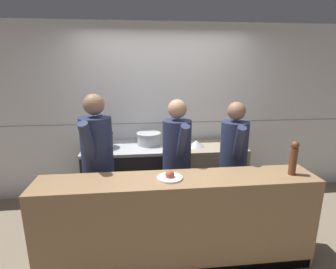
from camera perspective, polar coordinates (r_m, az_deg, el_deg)
The scene contains 13 objects.
ground_plane at distance 3.22m, azimuth 1.46°, elevation -23.62°, with size 14.00×14.00×0.00m, color #7F705B.
wall_back_tiled at distance 4.01m, azimuth -1.16°, elevation 4.77°, with size 8.00×0.06×2.60m.
oven_range at distance 3.86m, azimuth -9.10°, elevation -8.99°, with size 1.13×0.71×0.90m.
prep_counter at distance 3.97m, azimuth 7.77°, elevation -8.50°, with size 1.11×0.65×0.88m.
pass_counter at distance 2.77m, azimuth 2.16°, elevation -18.60°, with size 2.71×0.45×0.95m.
stock_pot at distance 3.68m, azimuth -14.28°, elevation -1.16°, with size 0.33×0.33×0.21m.
sauce_pot at distance 3.72m, azimuth -4.20°, elevation -0.84°, with size 0.34×0.34×0.17m.
mixing_bowl_steel at distance 3.74m, azimuth 6.16°, elevation -1.97°, with size 0.24×0.24×0.09m.
plated_dish_main at distance 2.52m, azimuth 0.40°, elevation -9.16°, with size 0.24×0.24×0.09m.
pepper_mill at distance 2.84m, azimuth 25.66°, elevation -4.49°, with size 0.08×0.08×0.34m.
chef_head_cook at distance 3.05m, azimuth -15.01°, elevation -5.78°, with size 0.41×0.75×1.71m.
chef_sous at distance 3.11m, azimuth 1.91°, elevation -5.71°, with size 0.38×0.72×1.63m.
chef_line at distance 3.27m, azimuth 13.99°, elevation -5.47°, with size 0.37×0.70×1.60m.
Camera 1 is at (-0.35, -2.50, 2.00)m, focal length 28.00 mm.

